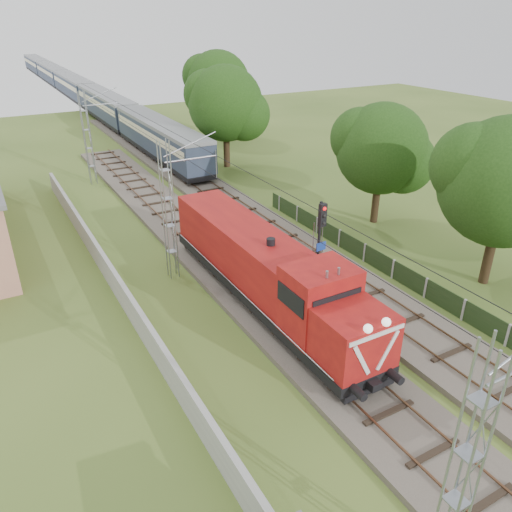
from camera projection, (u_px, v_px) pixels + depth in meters
ground at (341, 377)px, 21.24m from camera, size 140.00×140.00×0.00m
track_main at (260, 299)px, 26.63m from camera, size 4.20×70.00×0.45m
track_side at (233, 207)px, 39.00m from camera, size 4.20×80.00×0.45m
catenary at (169, 211)px, 27.54m from camera, size 3.31×70.00×8.00m
boundary_wall at (113, 279)px, 27.45m from camera, size 0.25×40.00×1.50m
fence at (426, 288)px, 26.82m from camera, size 0.12×32.00×1.20m
locomotive at (266, 270)px, 25.30m from camera, size 2.93×16.72×4.25m
coach_rake at (74, 86)px, 85.17m from camera, size 2.91×108.93×3.37m
signal_post at (321, 234)px, 25.40m from camera, size 0.61×0.47×5.50m
tree_a at (507, 184)px, 26.08m from camera, size 7.25×6.91×9.40m
tree_b at (382, 150)px, 34.50m from camera, size 6.61×6.30×8.57m
tree_c at (226, 104)px, 47.23m from camera, size 7.44×7.09×9.65m
tree_d at (219, 84)px, 58.00m from camera, size 7.80×7.43×10.11m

